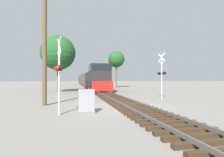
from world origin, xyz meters
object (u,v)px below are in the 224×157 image
(freight_train, at_px, (86,80))
(relay_cabinet, at_px, (86,101))
(utility_pole, at_px, (45,41))
(tree_far_right, at_px, (58,53))
(tree_mid_background, at_px, (116,59))
(crossing_signal_far, at_px, (162,74))
(crossing_signal_near, at_px, (59,70))

(freight_train, height_order, relay_cabinet, freight_train)
(relay_cabinet, relative_size, utility_pole, 0.14)
(tree_far_right, bearing_deg, tree_mid_background, 45.81)
(crossing_signal_far, xyz_separation_m, tree_mid_background, (1.57, 25.48, 4.38))
(relay_cabinet, distance_m, tree_mid_background, 33.34)
(relay_cabinet, height_order, utility_pole, utility_pole)
(crossing_signal_near, relative_size, tree_far_right, 0.49)
(crossing_signal_far, distance_m, utility_pole, 11.36)
(crossing_signal_near, distance_m, utility_pole, 4.80)
(tree_far_right, bearing_deg, utility_pole, -89.16)
(freight_train, bearing_deg, tree_mid_background, -68.65)
(tree_far_right, bearing_deg, freight_train, 77.67)
(freight_train, xyz_separation_m, utility_pole, (-6.17, -43.72, 2.98))
(crossing_signal_near, bearing_deg, utility_pole, -175.82)
(utility_pole, bearing_deg, relay_cabinet, -52.34)
(freight_train, bearing_deg, tree_far_right, -102.33)
(utility_pole, bearing_deg, freight_train, 81.96)
(crossing_signal_far, height_order, tree_far_right, tree_far_right)
(freight_train, bearing_deg, crossing_signal_near, -95.79)
(relay_cabinet, height_order, tree_mid_background, tree_mid_background)
(relay_cabinet, distance_m, utility_pole, 6.34)
(freight_train, distance_m, crossing_signal_far, 41.91)
(tree_mid_background, bearing_deg, crossing_signal_far, -93.53)
(crossing_signal_far, bearing_deg, tree_far_right, 23.94)
(crossing_signal_near, xyz_separation_m, utility_pole, (-1.34, 3.92, 2.42))
(freight_train, xyz_separation_m, crossing_signal_far, (4.74, -41.64, 0.62))
(freight_train, distance_m, tree_far_right, 30.21)
(freight_train, xyz_separation_m, crossing_signal_near, (-4.83, -47.65, 0.56))
(relay_cabinet, bearing_deg, tree_far_right, 99.65)
(freight_train, relative_size, crossing_signal_far, 14.75)
(freight_train, relative_size, relay_cabinet, 49.56)
(crossing_signal_far, relative_size, utility_pole, 0.49)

